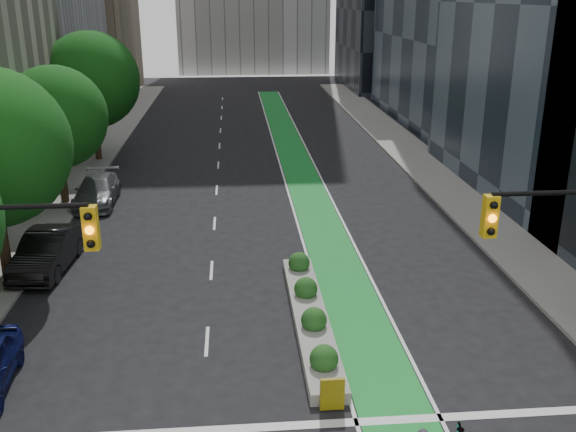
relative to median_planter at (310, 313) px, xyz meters
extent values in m
cube|color=gray|center=(-13.00, 17.96, -0.30)|extent=(3.60, 90.00, 0.15)
cube|color=gray|center=(10.60, 17.96, -0.30)|extent=(3.60, 90.00, 0.15)
cube|color=#198E32|center=(1.80, 22.96, -0.37)|extent=(2.20, 70.00, 0.01)
cylinder|color=black|center=(-12.20, 4.96, 2.15)|extent=(0.44, 0.44, 5.04)
cylinder|color=black|center=(-12.20, 14.96, 1.87)|extent=(0.44, 0.44, 4.48)
sphere|color=#0D410E|center=(-12.20, 14.96, 4.59)|extent=(5.60, 5.60, 5.60)
cylinder|color=black|center=(-12.20, 24.96, 2.20)|extent=(0.44, 0.44, 5.15)
sphere|color=#0D410E|center=(-12.20, 24.96, 5.33)|extent=(6.60, 6.60, 6.60)
cube|color=gold|center=(-5.90, -6.54, 5.88)|extent=(0.34, 0.28, 1.05)
sphere|color=orange|center=(-5.90, -6.70, 5.88)|extent=(0.20, 0.20, 0.20)
cube|color=gold|center=(3.50, -6.54, 5.88)|extent=(0.34, 0.28, 1.05)
sphere|color=orange|center=(3.50, -6.70, 5.88)|extent=(0.20, 0.20, 0.20)
cube|color=gray|center=(0.00, -0.04, -0.17)|extent=(1.20, 10.00, 0.40)
cube|color=yellow|center=(0.00, -5.24, 0.18)|extent=(0.70, 0.12, 1.00)
sphere|color=#194C19|center=(0.00, -3.54, 0.28)|extent=(0.90, 0.90, 0.90)
sphere|color=#194C19|center=(0.00, -1.04, 0.28)|extent=(0.90, 0.90, 0.90)
sphere|color=#194C19|center=(0.00, 1.46, 0.28)|extent=(0.90, 0.90, 0.90)
sphere|color=#194C19|center=(0.00, 3.96, 0.28)|extent=(0.90, 0.90, 0.90)
imported|color=black|center=(-10.70, 5.66, 0.48)|extent=(2.18, 5.30, 1.71)
imported|color=#5D6063|center=(-10.37, 14.87, 0.41)|extent=(2.32, 5.41, 1.55)
camera|label=1|loc=(-2.59, -20.61, 10.94)|focal=40.00mm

